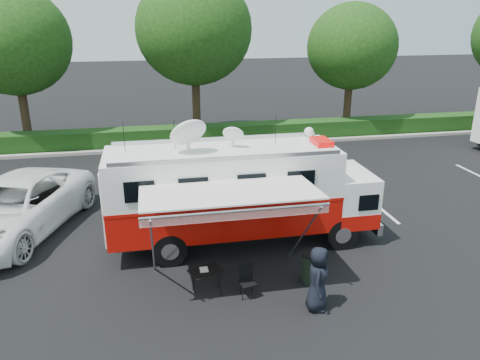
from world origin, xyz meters
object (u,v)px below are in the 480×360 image
(command_truck, at_px, (241,193))
(trash_bin, at_px, (312,267))
(folding_table, at_px, (206,272))
(white_suv, at_px, (19,232))

(command_truck, height_order, trash_bin, command_truck)
(folding_table, bearing_deg, white_suv, 139.86)
(command_truck, xyz_separation_m, trash_bin, (1.41, -2.57, -1.26))
(trash_bin, bearing_deg, command_truck, 118.66)
(folding_table, bearing_deg, trash_bin, 0.81)
(white_suv, bearing_deg, folding_table, -20.24)
(command_truck, relative_size, white_suv, 1.27)
(command_truck, xyz_separation_m, white_suv, (-7.04, 2.12, -1.68))
(white_suv, height_order, folding_table, white_suv)
(white_suv, relative_size, trash_bin, 7.68)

